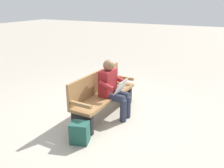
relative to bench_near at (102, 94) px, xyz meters
The scene contains 4 objects.
ground_plane 0.46m from the bench_near, 87.88° to the left, with size 40.00×40.00×0.00m, color #A89E8E.
bench_near is the anchor object (origin of this frame).
person_seated 0.29m from the bench_near, 94.67° to the left, with size 0.58×0.58×1.18m.
backpack 1.13m from the bench_near, ahead, with size 0.35×0.36×0.36m.
Camera 1 is at (3.89, 2.15, 2.25)m, focal length 37.96 mm.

